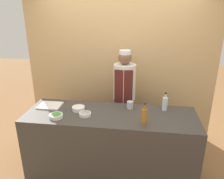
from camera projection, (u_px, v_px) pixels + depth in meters
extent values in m
plane|color=olive|center=(111.00, 174.00, 3.13)|extent=(14.00, 14.00, 0.00)
cube|color=tan|center=(119.00, 73.00, 3.70)|extent=(3.09, 0.18, 2.40)
cube|color=#3D3833|center=(111.00, 145.00, 2.96)|extent=(2.20, 0.73, 0.96)
cylinder|color=white|center=(56.00, 116.00, 2.69)|extent=(0.17, 0.17, 0.05)
cylinder|color=green|center=(56.00, 115.00, 2.69)|extent=(0.14, 0.14, 0.01)
cylinder|color=white|center=(78.00, 108.00, 2.89)|extent=(0.17, 0.17, 0.05)
cylinder|color=orange|center=(78.00, 107.00, 2.88)|extent=(0.14, 0.14, 0.02)
cylinder|color=white|center=(85.00, 114.00, 2.75)|extent=(0.15, 0.15, 0.04)
cylinder|color=silver|center=(85.00, 113.00, 2.74)|extent=(0.12, 0.12, 0.01)
cube|color=white|center=(50.00, 105.00, 3.02)|extent=(0.30, 0.25, 0.02)
cylinder|color=#9E661E|center=(144.00, 117.00, 2.51)|extent=(0.06, 0.06, 0.20)
cylinder|color=#9E661E|center=(145.00, 107.00, 2.46)|extent=(0.03, 0.03, 0.06)
cylinder|color=black|center=(145.00, 104.00, 2.45)|extent=(0.03, 0.03, 0.02)
cylinder|color=silver|center=(165.00, 104.00, 2.88)|extent=(0.07, 0.07, 0.18)
cylinder|color=silver|center=(166.00, 96.00, 2.84)|extent=(0.03, 0.03, 0.05)
cylinder|color=black|center=(166.00, 93.00, 2.82)|extent=(0.03, 0.03, 0.01)
cylinder|color=#B7B7BC|center=(130.00, 105.00, 2.94)|extent=(0.09, 0.09, 0.10)
cylinder|color=#28282D|center=(124.00, 124.00, 3.57)|extent=(0.24, 0.24, 0.90)
cylinder|color=silver|center=(124.00, 82.00, 3.32)|extent=(0.34, 0.34, 0.55)
cube|color=#561E19|center=(124.00, 87.00, 3.18)|extent=(0.27, 0.02, 0.51)
sphere|color=brown|center=(125.00, 58.00, 3.19)|extent=(0.20, 0.20, 0.20)
cylinder|color=white|center=(125.00, 53.00, 3.16)|extent=(0.17, 0.17, 0.07)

